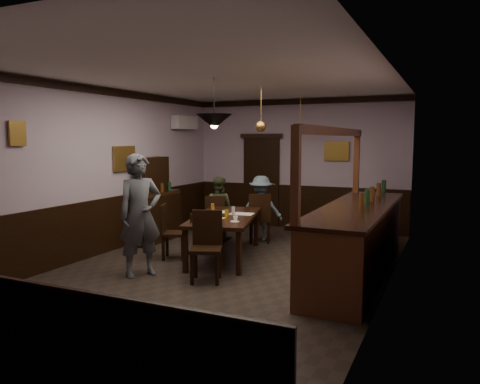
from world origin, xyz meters
The scene contains 31 objects.
room centered at (0.00, 0.00, 1.50)m, with size 5.01×8.01×3.01m.
dining_table centered at (-0.30, 0.75, 0.69)m, with size 1.54×2.38×0.75m.
chair_far_left centered at (-1.06, 1.87, 0.51)m, with size 0.53×0.53×0.94m.
chair_far_right centered at (-0.19, 2.10, 0.55)m, with size 0.56×0.56×1.00m.
chair_near centered at (0.03, -0.52, 0.56)m, with size 0.58×0.58×1.03m.
chair_side centered at (-1.14, 0.31, 0.52)m, with size 0.54×0.54×0.95m.
person_standing centered at (-0.99, -0.72, 0.93)m, with size 0.68×0.44×1.85m, color #4C5057.
person_seated_left centered at (-1.14, 2.13, 0.65)m, with size 0.63×0.49×1.30m, color #424A2C.
person_seated_right centered at (-0.27, 2.37, 0.66)m, with size 0.86×0.49×1.33m, color slate.
newspaper_left centered at (-0.66, 1.02, 0.75)m, with size 0.42×0.30×0.01m, color silver.
newspaper_right centered at (-0.10, 1.02, 0.75)m, with size 0.42×0.30×0.01m, color silver.
napkin centered at (-0.24, 0.48, 0.75)m, with size 0.15×0.15×0.00m, color #E6D555.
saucer centered at (0.13, 0.26, 0.76)m, with size 0.15×0.15×0.01m, color white.
coffee_cup centered at (0.11, 0.31, 0.80)m, with size 0.08×0.08×0.07m, color white.
pastry_plate centered at (-0.24, 0.25, 0.76)m, with size 0.22×0.22×0.01m, color white.
pastry_ring_a centered at (-0.28, 0.23, 0.79)m, with size 0.13×0.13×0.04m, color #C68C47.
pastry_ring_b centered at (-0.18, 0.28, 0.79)m, with size 0.13×0.13×0.04m, color #C68C47.
soda_can centered at (-0.21, 0.66, 0.81)m, with size 0.07×0.07×0.12m, color yellow.
beer_glass centered at (-0.52, 0.73, 0.85)m, with size 0.06×0.06×0.20m, color #BF721E.
water_glass centered at (-0.19, 0.86, 0.82)m, with size 0.06×0.06×0.15m, color silver.
pepper_mill centered at (-0.49, -0.07, 0.82)m, with size 0.04×0.04×0.14m, color black.
sideboard centered at (-2.21, 1.39, 0.69)m, with size 0.46×1.29×1.71m.
bar_counter centered at (1.99, 0.64, 0.57)m, with size 0.93×4.00×2.24m.
door_back centered at (-0.90, 3.95, 1.05)m, with size 0.90×0.06×2.10m, color black.
ac_unit centered at (-2.38, 2.90, 2.45)m, with size 0.20×0.85×0.30m.
picture_left_small centered at (-2.46, -1.60, 2.15)m, with size 0.04×0.28×0.36m.
picture_left_large centered at (-2.46, 0.80, 1.70)m, with size 0.04×0.62×0.48m.
picture_back centered at (0.90, 3.96, 1.80)m, with size 0.55×0.04×0.42m.
pendant_iron centered at (-0.09, -0.02, 2.34)m, with size 0.56×0.56×0.77m.
pendant_brass_mid centered at (0.10, 1.43, 2.30)m, with size 0.20×0.20×0.81m.
pendant_brass_far centered at (0.30, 3.14, 2.30)m, with size 0.20×0.20×0.81m.
Camera 1 is at (3.26, -6.43, 2.07)m, focal length 35.00 mm.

